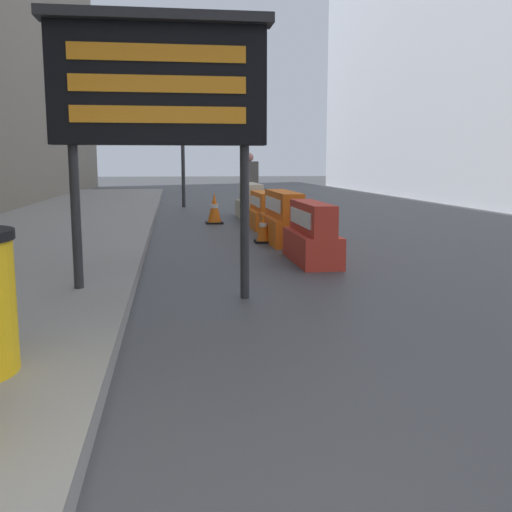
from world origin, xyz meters
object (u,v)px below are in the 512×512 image
(message_board, at_px, (159,85))
(jersey_barrier_orange_near, at_px, (264,212))
(traffic_light_near_curb, at_px, (182,112))
(jersey_barrier_orange_far, at_px, (283,220))
(jersey_barrier_red_striped, at_px, (312,236))
(traffic_cone_near, at_px, (214,209))
(jersey_barrier_cream, at_px, (251,203))
(traffic_cone_mid, at_px, (264,228))
(pedestrian_worker, at_px, (250,178))

(message_board, distance_m, jersey_barrier_orange_near, 7.51)
(jersey_barrier_orange_near, xyz_separation_m, traffic_light_near_curb, (-1.66, 6.55, 2.69))
(message_board, xyz_separation_m, jersey_barrier_orange_far, (2.15, 4.55, -1.84))
(jersey_barrier_red_striped, distance_m, traffic_light_near_curb, 11.68)
(traffic_cone_near, bearing_deg, jersey_barrier_red_striped, -79.90)
(jersey_barrier_red_striped, xyz_separation_m, jersey_barrier_cream, (-0.00, 6.96, 0.02))
(jersey_barrier_orange_far, height_order, traffic_light_near_curb, traffic_light_near_curb)
(traffic_cone_mid, bearing_deg, traffic_cone_near, 100.27)
(pedestrian_worker, bearing_deg, jersey_barrier_orange_near, -132.16)
(jersey_barrier_orange_far, bearing_deg, message_board, -115.32)
(jersey_barrier_orange_far, relative_size, jersey_barrier_cream, 0.96)
(jersey_barrier_red_striped, xyz_separation_m, jersey_barrier_orange_far, (-0.00, 2.31, 0.02))
(traffic_cone_mid, bearing_deg, jersey_barrier_cream, 85.36)
(jersey_barrier_orange_near, bearing_deg, traffic_light_near_curb, 104.20)
(jersey_barrier_cream, bearing_deg, traffic_light_near_curb, 111.10)
(traffic_cone_near, distance_m, pedestrian_worker, 2.71)
(traffic_cone_mid, xyz_separation_m, pedestrian_worker, (0.51, 5.96, 0.74))
(jersey_barrier_red_striped, height_order, jersey_barrier_orange_far, jersey_barrier_orange_far)
(jersey_barrier_cream, relative_size, pedestrian_worker, 1.21)
(jersey_barrier_red_striped, distance_m, jersey_barrier_cream, 6.96)
(jersey_barrier_orange_far, height_order, jersey_barrier_orange_near, jersey_barrier_orange_far)
(jersey_barrier_orange_near, xyz_separation_m, traffic_cone_near, (-1.04, 1.11, 0.01))
(jersey_barrier_cream, bearing_deg, traffic_cone_mid, -94.64)
(jersey_barrier_orange_far, bearing_deg, traffic_light_near_curb, 100.50)
(jersey_barrier_cream, height_order, traffic_cone_mid, jersey_barrier_cream)
(message_board, height_order, traffic_light_near_curb, traffic_light_near_curb)
(jersey_barrier_orange_near, bearing_deg, jersey_barrier_cream, 90.00)
(jersey_barrier_red_striped, relative_size, traffic_cone_mid, 2.94)
(message_board, bearing_deg, traffic_light_near_curb, 87.89)
(traffic_cone_near, relative_size, pedestrian_worker, 0.43)
(traffic_light_near_curb, bearing_deg, jersey_barrier_orange_near, -75.80)
(jersey_barrier_red_striped, height_order, traffic_cone_mid, jersey_barrier_red_striped)
(message_board, xyz_separation_m, traffic_cone_mid, (1.77, 4.46, -1.98))
(jersey_barrier_orange_near, xyz_separation_m, traffic_cone_mid, (-0.38, -2.48, -0.08))
(message_board, xyz_separation_m, pedestrian_worker, (2.28, 10.41, -1.24))
(message_board, relative_size, pedestrian_worker, 1.72)
(jersey_barrier_red_striped, xyz_separation_m, traffic_cone_mid, (-0.38, 2.22, -0.11))
(jersey_barrier_red_striped, relative_size, traffic_light_near_curb, 0.40)
(pedestrian_worker, bearing_deg, traffic_cone_mid, -134.96)
(jersey_barrier_cream, height_order, traffic_light_near_curb, traffic_light_near_curb)
(traffic_light_near_curb, height_order, pedestrian_worker, traffic_light_near_curb)
(traffic_cone_near, xyz_separation_m, pedestrian_worker, (1.17, 2.36, 0.65))
(traffic_cone_mid, xyz_separation_m, traffic_light_near_curb, (-1.27, 9.03, 2.77))
(jersey_barrier_orange_far, relative_size, jersey_barrier_orange_near, 1.10)
(jersey_barrier_red_striped, xyz_separation_m, pedestrian_worker, (0.13, 8.17, 0.62))
(jersey_barrier_cream, distance_m, pedestrian_worker, 1.37)
(traffic_cone_mid, bearing_deg, message_board, -111.65)
(message_board, relative_size, jersey_barrier_orange_near, 1.62)
(jersey_barrier_orange_near, xyz_separation_m, jersey_barrier_cream, (0.00, 2.25, 0.05))
(jersey_barrier_cream, distance_m, traffic_light_near_curb, 5.31)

